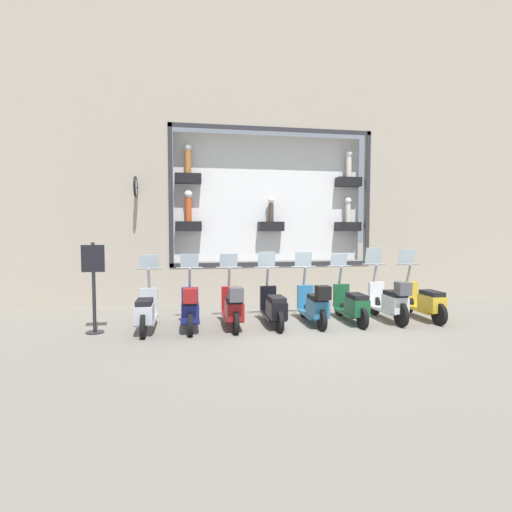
{
  "coord_description": "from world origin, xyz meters",
  "views": [
    {
      "loc": [
        -8.12,
        2.5,
        2.08
      ],
      "look_at": [
        1.82,
        0.79,
        1.46
      ],
      "focal_mm": 28.0,
      "sensor_mm": 36.0,
      "label": 1
    }
  ],
  "objects_px": {
    "scooter_black_4": "(274,307)",
    "scooter_navy_6": "(190,308)",
    "scooter_yellow_0": "(425,302)",
    "scooter_green_2": "(352,305)",
    "shop_sign_post": "(94,284)",
    "scooter_red_5": "(233,307)",
    "scooter_silver_7": "(146,311)",
    "scooter_teal_3": "(314,305)",
    "scooter_white_1": "(390,301)"
  },
  "relations": [
    {
      "from": "shop_sign_post",
      "to": "scooter_black_4",
      "type": "bearing_deg",
      "value": -90.51
    },
    {
      "from": "scooter_green_2",
      "to": "scooter_teal_3",
      "type": "height_order",
      "value": "scooter_teal_3"
    },
    {
      "from": "scooter_navy_6",
      "to": "shop_sign_post",
      "type": "bearing_deg",
      "value": 87.18
    },
    {
      "from": "scooter_white_1",
      "to": "scooter_teal_3",
      "type": "bearing_deg",
      "value": 90.44
    },
    {
      "from": "scooter_white_1",
      "to": "scooter_silver_7",
      "type": "xyz_separation_m",
      "value": [
        0.05,
        5.45,
        -0.06
      ]
    },
    {
      "from": "shop_sign_post",
      "to": "scooter_red_5",
      "type": "bearing_deg",
      "value": -91.94
    },
    {
      "from": "scooter_red_5",
      "to": "scooter_silver_7",
      "type": "distance_m",
      "value": 1.82
    },
    {
      "from": "scooter_white_1",
      "to": "scooter_navy_6",
      "type": "xyz_separation_m",
      "value": [
        -0.01,
        4.54,
        -0.02
      ]
    },
    {
      "from": "scooter_yellow_0",
      "to": "scooter_teal_3",
      "type": "xyz_separation_m",
      "value": [
        -0.07,
        2.73,
        0.03
      ]
    },
    {
      "from": "scooter_teal_3",
      "to": "shop_sign_post",
      "type": "bearing_deg",
      "value": 88.78
    },
    {
      "from": "scooter_green_2",
      "to": "scooter_red_5",
      "type": "height_order",
      "value": "scooter_red_5"
    },
    {
      "from": "scooter_red_5",
      "to": "scooter_silver_7",
      "type": "bearing_deg",
      "value": 87.98
    },
    {
      "from": "scooter_white_1",
      "to": "scooter_silver_7",
      "type": "relative_size",
      "value": 1.01
    },
    {
      "from": "scooter_red_5",
      "to": "shop_sign_post",
      "type": "height_order",
      "value": "shop_sign_post"
    },
    {
      "from": "scooter_yellow_0",
      "to": "scooter_black_4",
      "type": "relative_size",
      "value": 1.01
    },
    {
      "from": "scooter_green_2",
      "to": "scooter_teal_3",
      "type": "xyz_separation_m",
      "value": [
        -0.06,
        0.91,
        0.04
      ]
    },
    {
      "from": "scooter_navy_6",
      "to": "scooter_white_1",
      "type": "bearing_deg",
      "value": -89.87
    },
    {
      "from": "scooter_silver_7",
      "to": "scooter_white_1",
      "type": "bearing_deg",
      "value": -90.55
    },
    {
      "from": "scooter_teal_3",
      "to": "scooter_black_4",
      "type": "height_order",
      "value": "scooter_black_4"
    },
    {
      "from": "scooter_teal_3",
      "to": "scooter_black_4",
      "type": "bearing_deg",
      "value": 85.87
    },
    {
      "from": "scooter_green_2",
      "to": "scooter_red_5",
      "type": "distance_m",
      "value": 2.73
    },
    {
      "from": "scooter_white_1",
      "to": "scooter_silver_7",
      "type": "height_order",
      "value": "scooter_white_1"
    },
    {
      "from": "scooter_navy_6",
      "to": "scooter_silver_7",
      "type": "distance_m",
      "value": 0.91
    },
    {
      "from": "scooter_white_1",
      "to": "scooter_green_2",
      "type": "bearing_deg",
      "value": 86.84
    },
    {
      "from": "scooter_yellow_0",
      "to": "scooter_white_1",
      "type": "xyz_separation_m",
      "value": [
        -0.06,
        0.91,
        0.05
      ]
    },
    {
      "from": "scooter_silver_7",
      "to": "shop_sign_post",
      "type": "distance_m",
      "value": 1.19
    },
    {
      "from": "scooter_green_2",
      "to": "shop_sign_post",
      "type": "height_order",
      "value": "shop_sign_post"
    },
    {
      "from": "scooter_green_2",
      "to": "scooter_red_5",
      "type": "relative_size",
      "value": 1.0
    },
    {
      "from": "scooter_teal_3",
      "to": "scooter_red_5",
      "type": "bearing_deg",
      "value": 89.92
    },
    {
      "from": "scooter_yellow_0",
      "to": "shop_sign_post",
      "type": "relative_size",
      "value": 0.97
    },
    {
      "from": "scooter_yellow_0",
      "to": "scooter_green_2",
      "type": "distance_m",
      "value": 1.82
    },
    {
      "from": "scooter_yellow_0",
      "to": "scooter_red_5",
      "type": "height_order",
      "value": "scooter_yellow_0"
    },
    {
      "from": "scooter_black_4",
      "to": "scooter_navy_6",
      "type": "bearing_deg",
      "value": 91.96
    },
    {
      "from": "scooter_teal_3",
      "to": "scooter_silver_7",
      "type": "xyz_separation_m",
      "value": [
        0.07,
        3.63,
        -0.04
      ]
    },
    {
      "from": "scooter_black_4",
      "to": "scooter_yellow_0",
      "type": "bearing_deg",
      "value": -89.93
    },
    {
      "from": "scooter_white_1",
      "to": "scooter_black_4",
      "type": "height_order",
      "value": "scooter_white_1"
    },
    {
      "from": "scooter_black_4",
      "to": "scooter_navy_6",
      "type": "height_order",
      "value": "scooter_black_4"
    },
    {
      "from": "scooter_white_1",
      "to": "scooter_red_5",
      "type": "height_order",
      "value": "scooter_white_1"
    },
    {
      "from": "scooter_white_1",
      "to": "shop_sign_post",
      "type": "distance_m",
      "value": 6.5
    },
    {
      "from": "scooter_white_1",
      "to": "scooter_green_2",
      "type": "height_order",
      "value": "scooter_white_1"
    },
    {
      "from": "scooter_navy_6",
      "to": "shop_sign_post",
      "type": "xyz_separation_m",
      "value": [
        0.1,
        1.94,
        0.55
      ]
    },
    {
      "from": "scooter_white_1",
      "to": "scooter_navy_6",
      "type": "bearing_deg",
      "value": 90.13
    },
    {
      "from": "scooter_white_1",
      "to": "shop_sign_post",
      "type": "xyz_separation_m",
      "value": [
        0.09,
        6.48,
        0.53
      ]
    },
    {
      "from": "scooter_red_5",
      "to": "scooter_silver_7",
      "type": "xyz_separation_m",
      "value": [
        0.06,
        1.82,
        -0.04
      ]
    },
    {
      "from": "scooter_yellow_0",
      "to": "shop_sign_post",
      "type": "xyz_separation_m",
      "value": [
        0.03,
        7.39,
        0.58
      ]
    },
    {
      "from": "scooter_yellow_0",
      "to": "scooter_green_2",
      "type": "xyz_separation_m",
      "value": [
        -0.01,
        1.82,
        -0.02
      ]
    },
    {
      "from": "scooter_black_4",
      "to": "shop_sign_post",
      "type": "height_order",
      "value": "shop_sign_post"
    },
    {
      "from": "scooter_white_1",
      "to": "scooter_silver_7",
      "type": "distance_m",
      "value": 5.45
    },
    {
      "from": "scooter_white_1",
      "to": "shop_sign_post",
      "type": "height_order",
      "value": "shop_sign_post"
    },
    {
      "from": "scooter_black_4",
      "to": "scooter_silver_7",
      "type": "distance_m",
      "value": 2.73
    }
  ]
}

